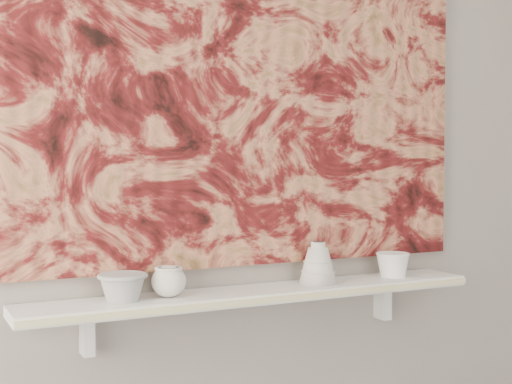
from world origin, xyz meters
TOP-DOWN VIEW (x-y plane):
  - wall_back at (0.00, 1.60)m, footprint 3.60×0.00m
  - shelf at (0.00, 1.51)m, footprint 1.40×0.18m
  - shelf_stripe at (0.00, 1.41)m, footprint 1.40×0.01m
  - bracket_left at (-0.49, 1.57)m, footprint 0.03×0.06m
  - bracket_right at (0.49, 1.57)m, footprint 0.03×0.06m
  - painting at (0.00, 1.59)m, footprint 1.50×0.02m
  - house_motif at (0.45, 1.57)m, footprint 0.09×0.00m
  - bowl_grey at (-0.41, 1.51)m, footprint 0.15×0.15m
  - cup_cream at (-0.28, 1.51)m, footprint 0.12×0.12m
  - bell_vessel at (0.20, 1.51)m, footprint 0.14×0.14m
  - bowl_white at (0.48, 1.51)m, footprint 0.13×0.13m

SIDE VIEW (x-z plane):
  - bracket_left at x=-0.49m, z-range 0.78..0.90m
  - bracket_right at x=0.49m, z-range 0.78..0.90m
  - shelf at x=0.00m, z-range 0.90..0.93m
  - shelf_stripe at x=0.00m, z-range 0.91..0.92m
  - bowl_grey at x=-0.41m, z-range 0.93..1.01m
  - bowl_white at x=0.48m, z-range 0.93..1.01m
  - cup_cream at x=-0.28m, z-range 0.93..1.02m
  - bell_vessel at x=0.20m, z-range 0.93..1.06m
  - house_motif at x=0.45m, z-range 1.19..1.27m
  - wall_back at x=0.00m, z-range -0.45..3.15m
  - painting at x=0.00m, z-range 0.99..2.09m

